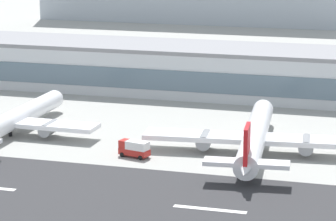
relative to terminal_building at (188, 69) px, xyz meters
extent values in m
cube|color=white|center=(25.94, -85.19, -6.15)|extent=(12.00, 1.20, 0.01)
cube|color=silver|center=(0.00, 0.06, -0.50)|extent=(174.91, 22.23, 11.46)
cube|color=slate|center=(0.00, -11.21, -1.08)|extent=(169.67, 0.30, 5.16)
cube|color=gray|center=(0.00, 0.06, 5.73)|extent=(176.66, 22.45, 1.00)
cylinder|color=white|center=(-24.95, -51.10, -3.01)|extent=(4.86, 41.71, 4.16)
sphere|color=white|center=(-24.60, -30.28, -3.01)|extent=(3.96, 3.96, 3.96)
cube|color=white|center=(-24.96, -51.93, -3.42)|extent=(38.02, 6.88, 0.92)
cylinder|color=gray|center=(-16.43, -52.07, -4.15)|extent=(2.80, 5.87, 2.71)
cylinder|color=black|center=(-24.98, -53.18, -5.66)|extent=(0.75, 0.75, 1.15)
cylinder|color=white|center=(27.09, -50.73, -2.77)|extent=(8.89, 44.91, 4.47)
sphere|color=white|center=(24.87, -28.50, -2.77)|extent=(4.25, 4.25, 4.25)
cone|color=white|center=(29.31, -72.96, -2.77)|extent=(4.80, 8.40, 4.02)
cube|color=white|center=(27.18, -51.62, -3.22)|extent=(44.61, 11.06, 0.98)
cylinder|color=gray|center=(37.07, -50.63, -4.00)|extent=(3.51, 6.51, 2.90)
cylinder|color=gray|center=(17.29, -52.61, -4.00)|extent=(3.51, 6.51, 2.90)
cube|color=white|center=(29.14, -71.18, -2.33)|extent=(15.31, 5.16, 0.79)
cube|color=red|center=(29.14, -71.18, 0.80)|extent=(1.31, 6.07, 7.15)
cylinder|color=black|center=(27.31, -52.95, -5.62)|extent=(0.80, 0.80, 1.23)
cube|color=#B2231E|center=(5.15, -60.60, -5.19)|extent=(6.41, 3.82, 1.20)
cube|color=silver|center=(5.85, -60.78, -3.79)|extent=(4.76, 3.31, 1.60)
cube|color=#B2231E|center=(3.06, -60.06, -3.84)|extent=(2.18, 2.56, 1.50)
cylinder|color=black|center=(3.42, -58.91, -5.79)|extent=(0.94, 0.50, 0.90)
cylinder|color=black|center=(2.82, -61.24, -5.79)|extent=(0.94, 0.50, 0.90)
cylinder|color=black|center=(7.48, -59.96, -5.79)|extent=(0.94, 0.50, 0.90)
cylinder|color=black|center=(6.88, -62.29, -5.79)|extent=(0.94, 0.50, 0.90)
camera|label=1|loc=(54.08, -208.11, 40.29)|focal=89.17mm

